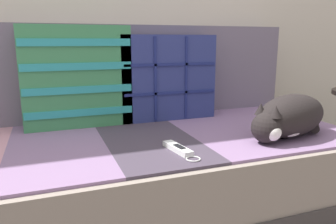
{
  "coord_description": "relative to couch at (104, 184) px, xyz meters",
  "views": [
    {
      "loc": [
        -0.19,
        -1.15,
        0.76
      ],
      "look_at": [
        0.25,
        0.03,
        0.48
      ],
      "focal_mm": 35.0,
      "sensor_mm": 36.0,
      "label": 1
    }
  ],
  "objects": [
    {
      "name": "throw_pillow_quilted",
      "position": [
        0.36,
        0.23,
        0.4
      ],
      "size": [
        0.47,
        0.14,
        0.4
      ],
      "color": "navy",
      "rests_on": "couch"
    },
    {
      "name": "sofa_backrest",
      "position": [
        -0.0,
        0.38,
        0.42
      ],
      "size": [
        2.13,
        0.14,
        0.45
      ],
      "color": "slate",
      "rests_on": "couch"
    },
    {
      "name": "throw_pillow_striped",
      "position": [
        -0.06,
        0.23,
        0.41
      ],
      "size": [
        0.46,
        0.14,
        0.44
      ],
      "color": "#3D8956",
      "rests_on": "couch"
    },
    {
      "name": "game_remote_near",
      "position": [
        0.22,
        -0.26,
        0.2
      ],
      "size": [
        0.07,
        0.2,
        0.02
      ],
      "color": "white",
      "rests_on": "couch"
    },
    {
      "name": "sleeping_cat",
      "position": [
        0.69,
        -0.25,
        0.27
      ],
      "size": [
        0.42,
        0.29,
        0.17
      ],
      "color": "black",
      "rests_on": "couch"
    },
    {
      "name": "couch",
      "position": [
        0.0,
        0.0,
        0.0
      ],
      "size": [
        2.17,
        0.89,
        0.38
      ],
      "color": "#3D3838",
      "rests_on": "ground_plane"
    }
  ]
}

